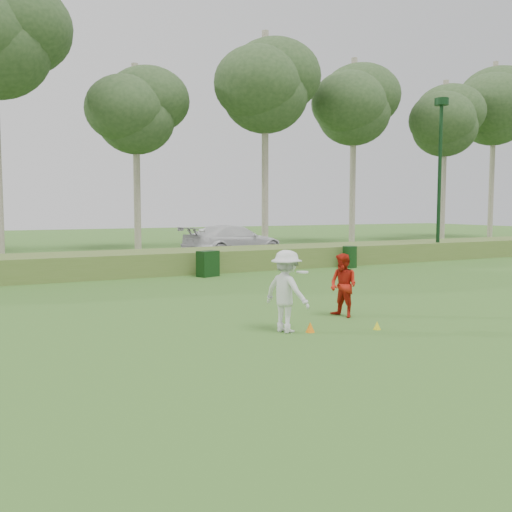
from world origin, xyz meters
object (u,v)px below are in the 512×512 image
player_white (287,291)px  cone_yellow (377,325)px  player_red (343,285)px  lamp_post (440,150)px  cone_orange (310,327)px  utility_cabinet (208,264)px  car_right (234,241)px  trash_bin (350,257)px

player_white → cone_yellow: size_ratio=9.63×
player_red → cone_yellow: 1.71m
player_white → cone_yellow: player_white is taller
lamp_post → cone_yellow: (-13.41, -11.86, -5.50)m
player_white → cone_orange: bearing=-141.4°
cone_orange → utility_cabinet: size_ratio=0.22×
cone_yellow → car_right: 18.32m
cone_orange → cone_yellow: (1.49, -0.44, -0.02)m
lamp_post → player_white: bearing=-144.0°
cone_orange → cone_yellow: size_ratio=1.20×
lamp_post → player_white: size_ratio=4.53×
lamp_post → utility_cabinet: bearing=-175.0°
utility_cabinet → player_red: bearing=-109.9°
cone_yellow → trash_bin: 13.01m
lamp_post → utility_cabinet: 14.16m
utility_cabinet → cone_orange: bearing=-119.0°
lamp_post → player_white: (-15.34, -11.15, -4.69)m
player_white → cone_orange: 0.95m
cone_yellow → car_right: size_ratio=0.03×
player_red → trash_bin: (6.98, 9.31, -0.31)m
player_white → cone_yellow: (1.93, -0.71, -0.81)m
trash_bin → cone_orange: bearing=-129.7°
player_red → utility_cabinet: size_ratio=1.57×
cone_orange → trash_bin: bearing=50.3°
utility_cabinet → player_white: bearing=-121.7°
cone_yellow → trash_bin: bearing=56.6°
lamp_post → utility_cabinet: (-13.17, -1.14, -5.09)m
lamp_post → player_red: size_ratio=5.15×
player_white → utility_cabinet: player_white is taller
player_white → cone_orange: player_white is taller
lamp_post → car_right: 11.61m
player_red → cone_yellow: player_red is taller
cone_orange → utility_cabinet: bearing=80.4°
player_red → car_right: bearing=151.4°
car_right → cone_orange: bearing=147.9°
trash_bin → car_right: size_ratio=0.17×
cone_orange → trash_bin: size_ratio=0.23×
player_white → cone_orange: (0.45, -0.27, -0.79)m
player_red → car_right: (4.38, 16.17, 0.11)m
utility_cabinet → trash_bin: 6.91m
cone_yellow → utility_cabinet: utility_cabinet is taller
player_red → trash_bin: bearing=129.7°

